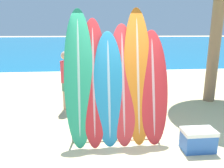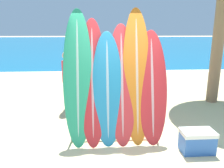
{
  "view_description": "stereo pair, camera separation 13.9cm",
  "coord_description": "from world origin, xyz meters",
  "px_view_note": "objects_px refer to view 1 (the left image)",
  "views": [
    {
      "loc": [
        -0.8,
        -3.34,
        2.19
      ],
      "look_at": [
        -0.34,
        1.48,
        0.98
      ],
      "focal_mm": 35.0,
      "sensor_mm": 36.0,
      "label": 1
    },
    {
      "loc": [
        -0.66,
        -3.35,
        2.19
      ],
      "look_at": [
        -0.34,
        1.48,
        0.98
      ],
      "focal_mm": 35.0,
      "sensor_mm": 36.0,
      "label": 2
    }
  ],
  "objects_px": {
    "surfboard_slot_0": "(79,78)",
    "person_far_left": "(93,73)",
    "surfboard_rack": "(116,117)",
    "person_near_water": "(94,61)",
    "cooler_box": "(198,140)",
    "person_mid_beach": "(66,79)",
    "surfboard_slot_4": "(138,76)",
    "surfboard_slot_2": "(109,89)",
    "surfboard_slot_1": "(94,82)",
    "surfboard_slot_5": "(153,87)",
    "surfboard_slot_3": "(123,84)"
  },
  "relations": [
    {
      "from": "person_near_water",
      "to": "cooler_box",
      "type": "bearing_deg",
      "value": -122.59
    },
    {
      "from": "surfboard_slot_3",
      "to": "surfboard_slot_5",
      "type": "relative_size",
      "value": 1.05
    },
    {
      "from": "surfboard_rack",
      "to": "surfboard_slot_3",
      "type": "distance_m",
      "value": 0.66
    },
    {
      "from": "surfboard_slot_4",
      "to": "surfboard_slot_5",
      "type": "distance_m",
      "value": 0.37
    },
    {
      "from": "surfboard_slot_5",
      "to": "person_far_left",
      "type": "distance_m",
      "value": 3.26
    },
    {
      "from": "surfboard_rack",
      "to": "surfboard_slot_2",
      "type": "bearing_deg",
      "value": -179.36
    },
    {
      "from": "surfboard_slot_2",
      "to": "surfboard_slot_4",
      "type": "xyz_separation_m",
      "value": [
        0.57,
        0.06,
        0.22
      ]
    },
    {
      "from": "surfboard_slot_2",
      "to": "surfboard_slot_5",
      "type": "height_order",
      "value": "surfboard_slot_5"
    },
    {
      "from": "surfboard_rack",
      "to": "person_near_water",
      "type": "height_order",
      "value": "person_near_water"
    },
    {
      "from": "surfboard_slot_0",
      "to": "surfboard_slot_4",
      "type": "distance_m",
      "value": 1.14
    },
    {
      "from": "surfboard_slot_4",
      "to": "surfboard_slot_0",
      "type": "bearing_deg",
      "value": 179.72
    },
    {
      "from": "surfboard_slot_1",
      "to": "surfboard_slot_5",
      "type": "bearing_deg",
      "value": -2.31
    },
    {
      "from": "surfboard_slot_5",
      "to": "person_far_left",
      "type": "xyz_separation_m",
      "value": [
        -1.15,
        3.03,
        -0.28
      ]
    },
    {
      "from": "surfboard_slot_4",
      "to": "surfboard_rack",
      "type": "bearing_deg",
      "value": -171.91
    },
    {
      "from": "surfboard_slot_1",
      "to": "person_near_water",
      "type": "distance_m",
      "value": 4.94
    },
    {
      "from": "surfboard_slot_0",
      "to": "person_mid_beach",
      "type": "distance_m",
      "value": 1.89
    },
    {
      "from": "person_near_water",
      "to": "cooler_box",
      "type": "height_order",
      "value": "person_near_water"
    },
    {
      "from": "surfboard_slot_2",
      "to": "person_near_water",
      "type": "distance_m",
      "value": 4.99
    },
    {
      "from": "surfboard_slot_1",
      "to": "person_mid_beach",
      "type": "relative_size",
      "value": 1.48
    },
    {
      "from": "surfboard_slot_5",
      "to": "cooler_box",
      "type": "xyz_separation_m",
      "value": [
        0.75,
        -0.53,
        -0.89
      ]
    },
    {
      "from": "surfboard_slot_5",
      "to": "person_mid_beach",
      "type": "height_order",
      "value": "surfboard_slot_5"
    },
    {
      "from": "surfboard_slot_0",
      "to": "surfboard_slot_2",
      "type": "bearing_deg",
      "value": -6.94
    },
    {
      "from": "surfboard_rack",
      "to": "surfboard_slot_1",
      "type": "height_order",
      "value": "surfboard_slot_1"
    },
    {
      "from": "surfboard_rack",
      "to": "surfboard_slot_2",
      "type": "distance_m",
      "value": 0.59
    },
    {
      "from": "surfboard_slot_2",
      "to": "person_near_water",
      "type": "bearing_deg",
      "value": 92.27
    },
    {
      "from": "surfboard_rack",
      "to": "person_far_left",
      "type": "height_order",
      "value": "person_far_left"
    },
    {
      "from": "surfboard_slot_4",
      "to": "person_near_water",
      "type": "bearing_deg",
      "value": 98.89
    },
    {
      "from": "surfboard_slot_0",
      "to": "surfboard_slot_1",
      "type": "relative_size",
      "value": 1.07
    },
    {
      "from": "surfboard_slot_0",
      "to": "surfboard_slot_2",
      "type": "xyz_separation_m",
      "value": [
        0.57,
        -0.07,
        -0.21
      ]
    },
    {
      "from": "surfboard_slot_1",
      "to": "person_far_left",
      "type": "xyz_separation_m",
      "value": [
        0.01,
        2.99,
        -0.39
      ]
    },
    {
      "from": "surfboard_slot_0",
      "to": "surfboard_slot_2",
      "type": "relative_size",
      "value": 1.2
    },
    {
      "from": "person_near_water",
      "to": "person_mid_beach",
      "type": "xyz_separation_m",
      "value": [
        -0.82,
        -3.13,
        -0.03
      ]
    },
    {
      "from": "person_mid_beach",
      "to": "cooler_box",
      "type": "bearing_deg",
      "value": -7.01
    },
    {
      "from": "person_mid_beach",
      "to": "cooler_box",
      "type": "distance_m",
      "value": 3.62
    },
    {
      "from": "surfboard_rack",
      "to": "surfboard_slot_5",
      "type": "bearing_deg",
      "value": 0.57
    },
    {
      "from": "surfboard_slot_5",
      "to": "person_mid_beach",
      "type": "bearing_deg",
      "value": 135.51
    },
    {
      "from": "surfboard_slot_0",
      "to": "surfboard_slot_3",
      "type": "height_order",
      "value": "surfboard_slot_0"
    },
    {
      "from": "surfboard_rack",
      "to": "cooler_box",
      "type": "xyz_separation_m",
      "value": [
        1.48,
        -0.53,
        -0.3
      ]
    },
    {
      "from": "surfboard_slot_0",
      "to": "person_mid_beach",
      "type": "height_order",
      "value": "surfboard_slot_0"
    },
    {
      "from": "surfboard_slot_0",
      "to": "person_mid_beach",
      "type": "bearing_deg",
      "value": 104.09
    },
    {
      "from": "surfboard_rack",
      "to": "person_near_water",
      "type": "relative_size",
      "value": 1.05
    },
    {
      "from": "surfboard_slot_2",
      "to": "person_far_left",
      "type": "relative_size",
      "value": 1.44
    },
    {
      "from": "surfboard_rack",
      "to": "person_mid_beach",
      "type": "distance_m",
      "value": 2.22
    },
    {
      "from": "surfboard_slot_1",
      "to": "surfboard_slot_2",
      "type": "relative_size",
      "value": 1.12
    },
    {
      "from": "cooler_box",
      "to": "surfboard_slot_4",
      "type": "bearing_deg",
      "value": 150.54
    },
    {
      "from": "surfboard_slot_2",
      "to": "person_far_left",
      "type": "xyz_separation_m",
      "value": [
        -0.28,
        3.04,
        -0.26
      ]
    },
    {
      "from": "surfboard_slot_0",
      "to": "person_far_left",
      "type": "relative_size",
      "value": 1.73
    },
    {
      "from": "surfboard_slot_2",
      "to": "person_near_water",
      "type": "xyz_separation_m",
      "value": [
        -0.2,
        4.99,
        -0.17
      ]
    },
    {
      "from": "surfboard_slot_4",
      "to": "surfboard_slot_1",
      "type": "bearing_deg",
      "value": -179.47
    },
    {
      "from": "surfboard_slot_4",
      "to": "person_near_water",
      "type": "distance_m",
      "value": 5.0
    }
  ]
}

